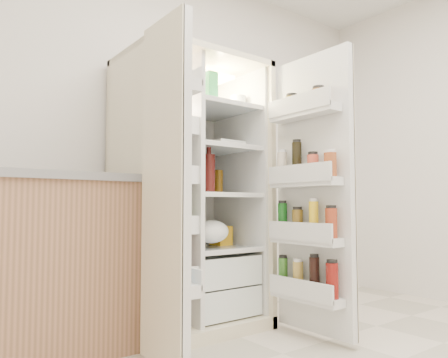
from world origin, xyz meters
TOP-DOWN VIEW (x-y plane):
  - wall_back at (0.00, 2.00)m, footprint 4.00×0.02m
  - refrigerator at (-0.13, 1.65)m, footprint 0.92×0.70m
  - freezer_door at (-0.64, 1.05)m, footprint 0.15×0.40m
  - fridge_door at (0.34, 0.96)m, footprint 0.17×0.58m
  - kitchen_counter at (-1.20, 1.71)m, footprint 1.36×0.72m

SIDE VIEW (x-z plane):
  - kitchen_counter at x=-1.20m, z-range 0.00..0.99m
  - refrigerator at x=-0.13m, z-range -0.16..1.64m
  - fridge_door at x=0.34m, z-range 0.01..1.73m
  - freezer_door at x=-0.64m, z-range 0.03..1.75m
  - wall_back at x=0.00m, z-range 0.00..2.70m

